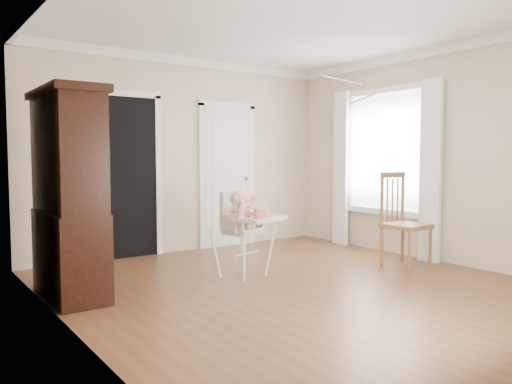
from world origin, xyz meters
TOP-DOWN VIEW (x-y plane):
  - floor at (0.00, 0.00)m, footprint 5.00×5.00m
  - ceiling at (0.00, 0.00)m, footprint 5.00×5.00m
  - wall_back at (0.00, 2.50)m, footprint 4.50×0.00m
  - wall_left at (-2.25, 0.00)m, footprint 0.00×5.00m
  - wall_right at (2.25, 0.00)m, footprint 0.00×5.00m
  - crown_molding at (0.00, 0.00)m, footprint 4.50×5.00m
  - doorway at (-0.90, 2.48)m, footprint 1.06×0.05m
  - closet_door at (0.70, 2.48)m, footprint 0.96×0.09m
  - window_right at (2.18, 0.80)m, footprint 0.13×1.84m
  - high_chair at (-0.22, 0.73)m, footprint 0.70×0.79m
  - baby at (-0.22, 0.75)m, footprint 0.32×0.24m
  - cake at (-0.15, 0.48)m, footprint 0.24×0.24m
  - sippy_cup at (-0.38, 0.54)m, footprint 0.07×0.07m
  - china_cabinet at (-1.99, 1.02)m, footprint 0.51×1.15m
  - dining_chair at (1.64, 0.02)m, footprint 0.47×0.47m
  - streamer at (1.05, 0.51)m, footprint 0.28×0.43m

SIDE VIEW (x-z plane):
  - floor at x=0.00m, z-range 0.00..0.00m
  - dining_chair at x=1.64m, z-range -0.04..1.10m
  - high_chair at x=-0.22m, z-range 0.11..1.07m
  - cake at x=-0.15m, z-range 0.67..0.78m
  - sippy_cup at x=-0.38m, z-range 0.65..0.82m
  - baby at x=-0.22m, z-range 0.52..0.97m
  - china_cabinet at x=-1.99m, z-range 0.00..1.95m
  - closet_door at x=0.70m, z-range -0.04..2.09m
  - doorway at x=-0.90m, z-range 0.00..2.22m
  - window_right at x=2.18m, z-range 0.14..2.44m
  - wall_back at x=0.00m, z-range -0.90..3.60m
  - wall_left at x=-2.25m, z-range -1.15..3.85m
  - wall_right at x=2.25m, z-range -1.15..3.85m
  - streamer at x=1.05m, z-range 2.17..2.31m
  - crown_molding at x=0.00m, z-range 2.58..2.70m
  - ceiling at x=0.00m, z-range 2.70..2.70m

